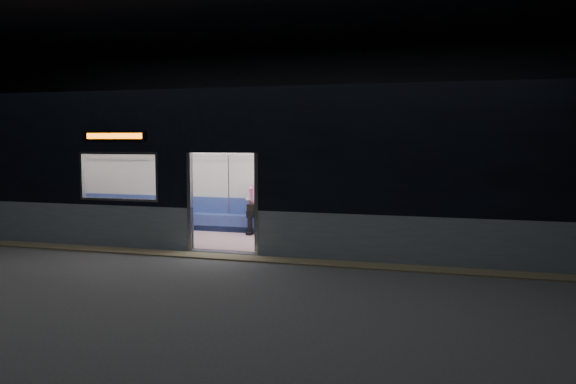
% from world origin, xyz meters
% --- Properties ---
extents(station_floor, '(24.00, 14.00, 0.01)m').
position_xyz_m(station_floor, '(0.00, 0.00, -0.01)').
color(station_floor, '#47494C').
rests_on(station_floor, ground).
extents(station_envelope, '(24.00, 14.00, 5.00)m').
position_xyz_m(station_envelope, '(0.00, 0.00, 3.66)').
color(station_envelope, black).
rests_on(station_envelope, station_floor).
extents(tactile_strip, '(22.80, 0.50, 0.03)m').
position_xyz_m(tactile_strip, '(0.00, 0.55, 0.01)').
color(tactile_strip, '#8C7F59').
rests_on(tactile_strip, station_floor).
extents(metro_car, '(18.00, 3.04, 3.35)m').
position_xyz_m(metro_car, '(-0.00, 2.54, 1.85)').
color(metro_car, '#91A2AE').
rests_on(metro_car, station_floor).
extents(passenger, '(0.47, 0.76, 1.43)m').
position_xyz_m(passenger, '(-0.10, 3.55, 0.82)').
color(passenger, black).
rests_on(passenger, metro_car).
extents(handbag, '(0.32, 0.28, 0.15)m').
position_xyz_m(handbag, '(-0.15, 3.31, 0.69)').
color(handbag, black).
rests_on(handbag, passenger).
extents(transit_map, '(0.97, 0.03, 0.63)m').
position_xyz_m(transit_map, '(5.00, 3.85, 1.47)').
color(transit_map, white).
rests_on(transit_map, metro_car).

